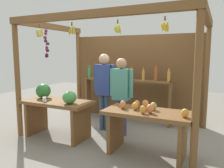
% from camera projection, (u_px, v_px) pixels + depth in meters
% --- Properties ---
extents(ground_plane, '(12.00, 12.00, 0.00)m').
position_uv_depth(ground_plane, '(116.00, 131.00, 4.65)').
color(ground_plane, gray).
rests_on(ground_plane, ground).
extents(market_stall, '(3.35, 2.16, 2.26)m').
position_uv_depth(market_stall, '(125.00, 66.00, 4.89)').
color(market_stall, brown).
rests_on(market_stall, ground).
extents(fruit_counter_left, '(1.36, 0.64, 1.00)m').
position_uv_depth(fruit_counter_left, '(56.00, 106.00, 4.29)').
color(fruit_counter_left, brown).
rests_on(fruit_counter_left, ground).
extents(fruit_counter_right, '(1.36, 0.64, 0.86)m').
position_uv_depth(fruit_counter_right, '(147.00, 122.00, 3.51)').
color(fruit_counter_right, brown).
rests_on(fruit_counter_right, ground).
extents(bottle_shelf_unit, '(2.15, 0.22, 1.36)m').
position_uv_depth(bottle_shelf_unit, '(126.00, 87.00, 5.27)').
color(bottle_shelf_unit, brown).
rests_on(bottle_shelf_unit, ground).
extents(vendor_man, '(0.48, 0.22, 1.60)m').
position_uv_depth(vendor_man, '(104.00, 85.00, 4.63)').
color(vendor_man, '#354B65').
rests_on(vendor_man, ground).
extents(vendor_woman, '(0.48, 0.21, 1.52)m').
position_uv_depth(vendor_woman, '(121.00, 90.00, 4.34)').
color(vendor_woman, '#484179').
rests_on(vendor_woman, ground).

